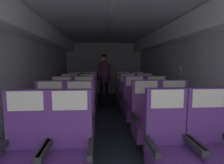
# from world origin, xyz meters

# --- Properties ---
(ground) EXTENTS (3.46, 8.03, 0.02)m
(ground) POSITION_xyz_m (0.00, 3.82, -0.01)
(ground) COLOR #2D3342
(fuselage_shell) EXTENTS (3.34, 7.68, 2.25)m
(fuselage_shell) POSITION_xyz_m (0.00, 4.08, 1.62)
(fuselage_shell) COLOR silver
(fuselage_shell) RESTS_ON ground
(seat_a_left_window) EXTENTS (0.48, 0.51, 1.08)m
(seat_a_left_window) POSITION_xyz_m (-0.96, 1.61, 0.46)
(seat_a_left_window) COLOR #38383D
(seat_a_left_window) RESTS_ON ground
(seat_a_left_aisle) EXTENTS (0.48, 0.51, 1.08)m
(seat_a_left_aisle) POSITION_xyz_m (-0.51, 1.60, 0.46)
(seat_a_left_aisle) COLOR #38383D
(seat_a_left_aisle) RESTS_ON ground
(seat_a_right_aisle) EXTENTS (0.48, 0.51, 1.08)m
(seat_a_right_aisle) POSITION_xyz_m (0.97, 1.62, 0.46)
(seat_a_right_aisle) COLOR #38383D
(seat_a_right_aisle) RESTS_ON ground
(seat_a_right_window) EXTENTS (0.48, 0.51, 1.08)m
(seat_a_right_window) POSITION_xyz_m (0.51, 1.61, 0.46)
(seat_a_right_window) COLOR #38383D
(seat_a_right_window) RESTS_ON ground
(seat_b_left_window) EXTENTS (0.48, 0.51, 1.08)m
(seat_b_left_window) POSITION_xyz_m (-0.96, 2.52, 0.46)
(seat_b_left_window) COLOR #38383D
(seat_b_left_window) RESTS_ON ground
(seat_b_left_aisle) EXTENTS (0.48, 0.51, 1.08)m
(seat_b_left_aisle) POSITION_xyz_m (-0.52, 2.51, 0.46)
(seat_b_left_aisle) COLOR #38383D
(seat_b_left_aisle) RESTS_ON ground
(seat_b_right_aisle) EXTENTS (0.48, 0.51, 1.08)m
(seat_b_right_aisle) POSITION_xyz_m (0.96, 2.50, 0.46)
(seat_b_right_aisle) COLOR #38383D
(seat_b_right_aisle) RESTS_ON ground
(seat_b_right_window) EXTENTS (0.48, 0.51, 1.08)m
(seat_b_right_window) POSITION_xyz_m (0.52, 2.52, 0.46)
(seat_b_right_window) COLOR #38383D
(seat_b_right_window) RESTS_ON ground
(seat_c_left_window) EXTENTS (0.48, 0.51, 1.08)m
(seat_c_left_window) POSITION_xyz_m (-0.97, 3.42, 0.46)
(seat_c_left_window) COLOR #38383D
(seat_c_left_window) RESTS_ON ground
(seat_c_left_aisle) EXTENTS (0.48, 0.51, 1.08)m
(seat_c_left_aisle) POSITION_xyz_m (-0.53, 3.41, 0.46)
(seat_c_left_aisle) COLOR #38383D
(seat_c_left_aisle) RESTS_ON ground
(seat_c_right_aisle) EXTENTS (0.48, 0.51, 1.08)m
(seat_c_right_aisle) POSITION_xyz_m (0.97, 3.40, 0.46)
(seat_c_right_aisle) COLOR #38383D
(seat_c_right_aisle) RESTS_ON ground
(seat_c_right_window) EXTENTS (0.48, 0.51, 1.08)m
(seat_c_right_window) POSITION_xyz_m (0.52, 3.43, 0.46)
(seat_c_right_window) COLOR #38383D
(seat_c_right_window) RESTS_ON ground
(seat_d_left_window) EXTENTS (0.48, 0.51, 1.08)m
(seat_d_left_window) POSITION_xyz_m (-0.96, 4.30, 0.46)
(seat_d_left_window) COLOR #38383D
(seat_d_left_window) RESTS_ON ground
(seat_d_left_aisle) EXTENTS (0.48, 0.51, 1.08)m
(seat_d_left_aisle) POSITION_xyz_m (-0.52, 4.32, 0.46)
(seat_d_left_aisle) COLOR #38383D
(seat_d_left_aisle) RESTS_ON ground
(seat_d_right_aisle) EXTENTS (0.48, 0.51, 1.08)m
(seat_d_right_aisle) POSITION_xyz_m (0.95, 4.30, 0.46)
(seat_d_right_aisle) COLOR #38383D
(seat_d_right_aisle) RESTS_ON ground
(seat_d_right_window) EXTENTS (0.48, 0.51, 1.08)m
(seat_d_right_window) POSITION_xyz_m (0.52, 4.32, 0.46)
(seat_d_right_window) COLOR #38383D
(seat_d_right_window) RESTS_ON ground
(seat_e_left_window) EXTENTS (0.48, 0.51, 1.08)m
(seat_e_left_window) POSITION_xyz_m (-0.96, 5.20, 0.46)
(seat_e_left_window) COLOR #38383D
(seat_e_left_window) RESTS_ON ground
(seat_e_left_aisle) EXTENTS (0.48, 0.51, 1.08)m
(seat_e_left_aisle) POSITION_xyz_m (-0.51, 5.22, 0.46)
(seat_e_left_aisle) COLOR #38383D
(seat_e_left_aisle) RESTS_ON ground
(seat_e_right_aisle) EXTENTS (0.48, 0.51, 1.08)m
(seat_e_right_aisle) POSITION_xyz_m (0.97, 5.20, 0.46)
(seat_e_right_aisle) COLOR #38383D
(seat_e_right_aisle) RESTS_ON ground
(seat_e_right_window) EXTENTS (0.48, 0.51, 1.08)m
(seat_e_right_window) POSITION_xyz_m (0.52, 5.20, 0.46)
(seat_e_right_window) COLOR #38383D
(seat_e_right_window) RESTS_ON ground
(flight_attendant) EXTENTS (0.43, 0.28, 1.62)m
(flight_attendant) POSITION_xyz_m (-0.07, 5.55, 1.00)
(flight_attendant) COLOR black
(flight_attendant) RESTS_ON ground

